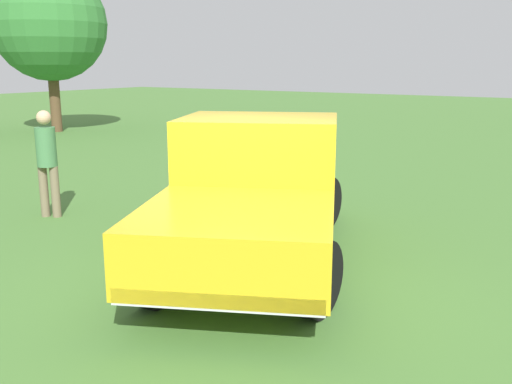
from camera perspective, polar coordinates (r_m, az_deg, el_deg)
ground_plane at (r=6.56m, az=-1.01°, el=-9.55°), size 80.00×80.00×0.00m
pickup_truck at (r=7.32m, az=0.14°, el=0.59°), size 5.35×3.87×1.82m
person_bystander at (r=9.87m, az=-20.22°, el=3.28°), size 0.42×0.42×1.76m
tree_back_right at (r=22.44m, az=-20.02°, el=15.54°), size 4.06×4.06×5.90m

